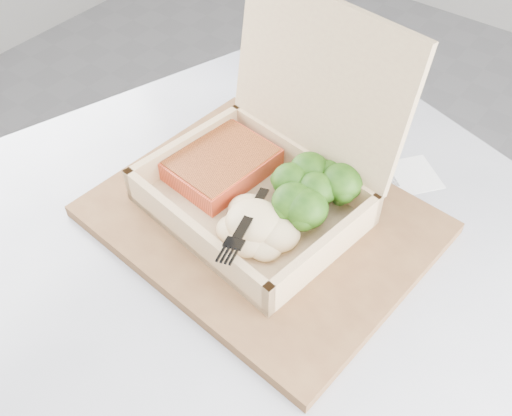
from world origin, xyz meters
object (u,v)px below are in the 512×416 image
Objects in this scene: serving_tray at (262,219)px; paper_cup at (266,57)px; takeout_container at (273,162)px; cafe_table at (261,306)px.

paper_cup reaches higher than serving_tray.
serving_tray is at bearing -66.13° from takeout_container.
takeout_container reaches higher than cafe_table.
paper_cup is at bearing 126.11° from serving_tray.
cafe_table is 0.38m from paper_cup.
serving_tray is 1.40× the size of takeout_container.
takeout_container is at bearing -51.22° from paper_cup.
paper_cup reaches higher than cafe_table.
serving_tray is 0.31m from paper_cup.
paper_cup is at bearing 136.44° from takeout_container.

